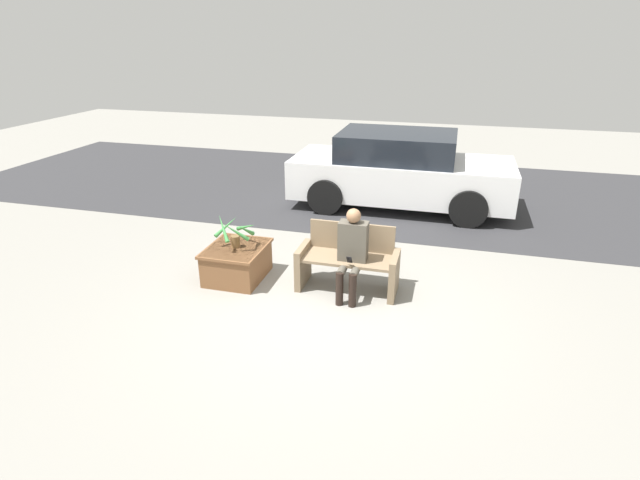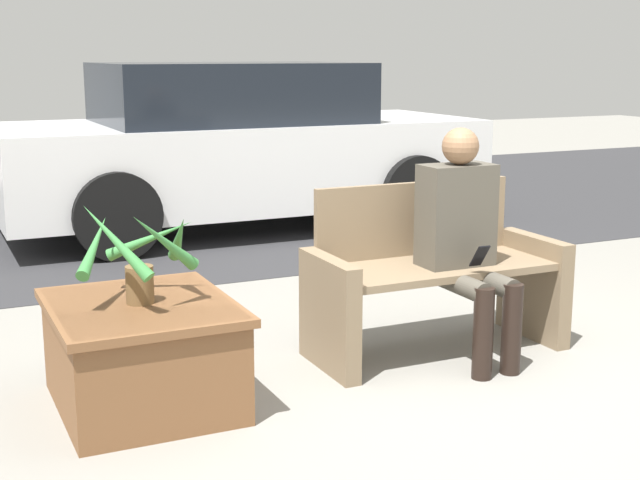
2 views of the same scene
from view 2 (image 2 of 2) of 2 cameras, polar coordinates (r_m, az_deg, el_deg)
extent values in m
plane|color=gray|center=(4.45, 9.72, -9.70)|extent=(30.00, 30.00, 0.00)
cube|color=#2D2D30|center=(9.36, -9.73, 1.73)|extent=(20.00, 6.00, 0.01)
cube|color=#7A664C|center=(4.63, 0.58, -4.76)|extent=(0.09, 0.58, 0.60)
cube|color=#7A664C|center=(5.31, 13.50, -2.92)|extent=(0.09, 0.58, 0.60)
cube|color=#7A664C|center=(4.89, 7.55, -1.78)|extent=(1.22, 0.53, 0.04)
cube|color=#7A664C|center=(5.07, 6.00, 1.36)|extent=(1.22, 0.04, 0.42)
cube|color=#4C473D|center=(4.84, 8.71, 1.59)|extent=(0.39, 0.22, 0.55)
sphere|color=#8C6647|center=(4.77, 8.98, 5.95)|extent=(0.20, 0.20, 0.20)
cylinder|color=#4C473D|center=(4.70, 9.06, -2.85)|extent=(0.11, 0.41, 0.11)
cylinder|color=#4C473D|center=(4.79, 10.81, -2.60)|extent=(0.11, 0.41, 0.11)
cylinder|color=black|center=(4.59, 10.40, -5.91)|extent=(0.10, 0.10, 0.48)
cylinder|color=black|center=(4.69, 12.17, -5.59)|extent=(0.10, 0.10, 0.48)
cube|color=black|center=(4.69, 10.19, -1.01)|extent=(0.07, 0.09, 0.12)
cube|color=brown|center=(4.26, -11.28, -7.19)|extent=(0.77, 0.90, 0.50)
cube|color=brown|center=(4.19, -11.40, -4.23)|extent=(0.82, 0.95, 0.04)
cylinder|color=brown|center=(4.17, -11.46, -2.81)|extent=(0.13, 0.13, 0.17)
cone|color=#387F3D|center=(4.14, -9.02, 0.15)|extent=(0.12, 0.41, 0.29)
cone|color=#387F3D|center=(4.32, -10.82, 0.08)|extent=(0.41, 0.27, 0.23)
cone|color=#387F3D|center=(4.18, -14.24, -0.34)|extent=(0.25, 0.41, 0.24)
cone|color=#387F3D|center=(3.98, -12.93, -0.08)|extent=(0.29, 0.32, 0.34)
cone|color=#387F3D|center=(3.99, -9.94, -0.09)|extent=(0.37, 0.23, 0.32)
cube|color=silver|center=(8.45, -5.09, 4.97)|extent=(4.43, 1.80, 0.77)
cube|color=black|center=(8.36, -5.90, 9.38)|extent=(2.31, 1.66, 0.54)
cylinder|color=black|center=(8.26, 6.11, 2.97)|extent=(0.71, 0.18, 0.71)
cylinder|color=black|center=(9.83, 0.70, 4.46)|extent=(0.71, 0.18, 0.71)
cylinder|color=black|center=(7.26, -12.86, 1.50)|extent=(0.71, 0.18, 0.71)
cylinder|color=black|center=(9.00, -15.31, 3.35)|extent=(0.71, 0.18, 0.71)
camera|label=1|loc=(4.77, 99.31, 20.55)|focal=28.00mm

